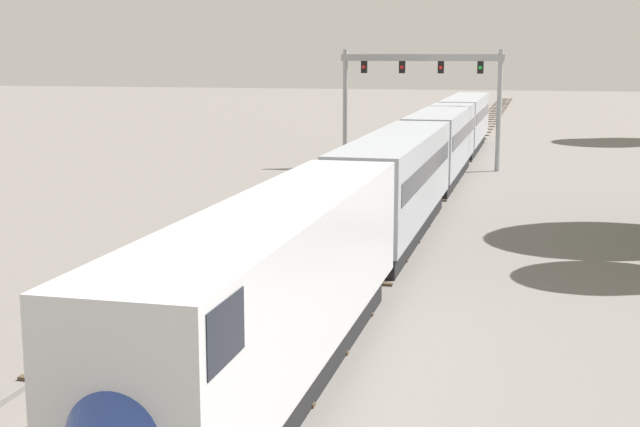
% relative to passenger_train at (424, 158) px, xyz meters
% --- Properties ---
extents(ground_plane, '(400.00, 400.00, 0.00)m').
position_rel_passenger_train_xyz_m(ground_plane, '(-2.00, -33.37, -2.60)').
color(ground_plane, slate).
extents(track_main, '(2.60, 200.00, 0.16)m').
position_rel_passenger_train_xyz_m(track_main, '(0.00, 26.63, -2.54)').
color(track_main, slate).
rests_on(track_main, ground).
extents(track_near, '(2.60, 160.00, 0.16)m').
position_rel_passenger_train_xyz_m(track_near, '(-5.50, 6.63, -2.54)').
color(track_near, slate).
rests_on(track_near, ground).
extents(passenger_train, '(3.04, 79.70, 4.80)m').
position_rel_passenger_train_xyz_m(passenger_train, '(0.00, 0.00, 0.00)').
color(passenger_train, silver).
rests_on(passenger_train, ground).
extents(signal_gantry, '(12.10, 0.49, 8.87)m').
position_rel_passenger_train_xyz_m(signal_gantry, '(-2.25, 15.41, 3.84)').
color(signal_gantry, '#999BA0').
rests_on(signal_gantry, ground).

